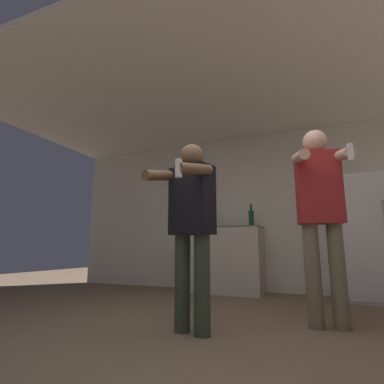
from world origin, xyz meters
TOP-DOWN VIEW (x-y plane):
  - ground_plane at (0.00, 0.00)m, footprint 14.00×14.00m
  - wall_back at (0.00, 3.15)m, footprint 7.00×0.06m
  - ceiling_slab at (0.00, 1.56)m, footprint 7.00×3.64m
  - refrigerator at (1.31, 2.81)m, footprint 0.73×0.66m
  - counter at (-0.60, 2.83)m, footprint 1.21×0.61m
  - bottle_clear_vodka at (-0.16, 2.87)m, footprint 0.08×0.08m
  - bottle_red_label at (-0.88, 2.87)m, footprint 0.07×0.07m
  - bottle_amber_bourbon at (-0.79, 2.87)m, footprint 0.08×0.08m
  - person_woman_foreground at (-0.20, 0.56)m, footprint 0.52×0.58m
  - person_man_side at (0.81, 1.13)m, footprint 0.52×0.53m

SIDE VIEW (x-z plane):
  - ground_plane at x=0.00m, z-range 0.00..0.00m
  - counter at x=-0.60m, z-range 0.00..0.99m
  - refrigerator at x=1.31m, z-range 0.00..1.61m
  - person_woman_foreground at x=-0.20m, z-range 0.13..1.69m
  - person_man_side at x=0.81m, z-range 0.15..1.90m
  - bottle_amber_bourbon at x=-0.79m, z-range 0.96..1.22m
  - bottle_red_label at x=-0.88m, z-range 0.95..1.24m
  - bottle_clear_vodka at x=-0.16m, z-range 0.95..1.32m
  - wall_back at x=0.00m, z-range 0.00..2.55m
  - ceiling_slab at x=0.00m, z-range 2.55..2.60m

